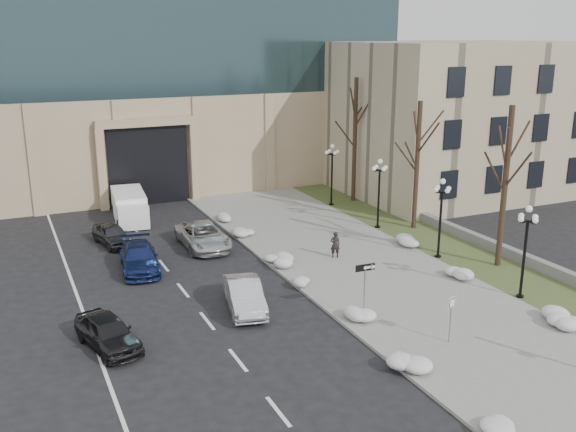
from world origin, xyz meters
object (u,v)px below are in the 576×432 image
car_a (108,332)px  lamppost_d (332,166)px  one_way_sign (368,274)px  car_c (139,258)px  lamppost_b (441,208)px  car_b (245,295)px  box_truck (130,207)px  car_d (203,236)px  lamppost_a (526,240)px  pedestrian (335,245)px  car_e (112,234)px  lamppost_c (379,184)px  keep_sign (451,310)px

car_a → lamppost_d: lamppost_d is taller
one_way_sign → lamppost_d: (8.04, 18.28, 0.88)m
car_c → lamppost_b: (16.16, -5.38, 2.37)m
car_b → box_truck: bearing=107.8°
car_d → one_way_sign: size_ratio=1.99×
one_way_sign → lamppost_a: size_ratio=0.56×
lamppost_a → lamppost_b: bearing=90.0°
car_b → box_truck: (-1.82, 17.66, 0.20)m
pedestrian → lamppost_a: 10.69m
lamppost_a → pedestrian: bearing=121.7°
car_e → lamppost_a: 23.99m
car_a → car_c: 9.17m
pedestrian → one_way_sign: 8.19m
car_d → lamppost_c: bearing=-5.6°
box_truck → lamppost_c: 17.36m
car_c → lamppost_d: (16.16, 7.62, 2.37)m
car_e → lamppost_b: lamppost_b is taller
lamppost_b → lamppost_c: same height
lamppost_b → car_e: bearing=147.8°
car_b → lamppost_c: size_ratio=0.92×
car_b → car_e: (-3.94, 12.55, -0.07)m
car_e → one_way_sign: one_way_sign is taller
pedestrian → lamppost_d: bearing=-97.8°
car_d → lamppost_c: (11.77, -1.17, 2.34)m
lamppost_b → lamppost_d: 13.00m
car_b → car_d: size_ratio=0.83×
car_b → car_a: bearing=-157.6°
car_e → lamppost_b: size_ratio=0.81×
car_c → car_b: bearing=-58.5°
keep_sign → lamppost_b: bearing=35.3°
car_d → one_way_sign: bearing=-73.8°
pedestrian → box_truck: size_ratio=0.25×
car_b → lamppost_a: (12.78, -4.47, 2.35)m
pedestrian → box_truck: 16.07m
pedestrian → lamppost_c: size_ratio=0.32×
box_truck → lamppost_c: size_ratio=1.30×
car_b → lamppost_b: bearing=20.9°
car_b → pedestrian: (7.28, 4.42, 0.17)m
pedestrian → one_way_sign: size_ratio=0.58×
car_c → one_way_sign: one_way_sign is taller
box_truck → car_a: bearing=-98.0°
box_truck → keep_sign: keep_sign is taller
box_truck → lamppost_d: bearing=-4.3°
car_e → box_truck: bearing=56.3°
lamppost_d → car_a: bearing=-139.9°
car_e → car_d: bearing=-41.2°
car_a → keep_sign: 14.24m
car_d → car_e: (-4.95, 2.85, -0.08)m
keep_sign → car_e: bearing=98.5°
car_c → car_d: 4.95m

